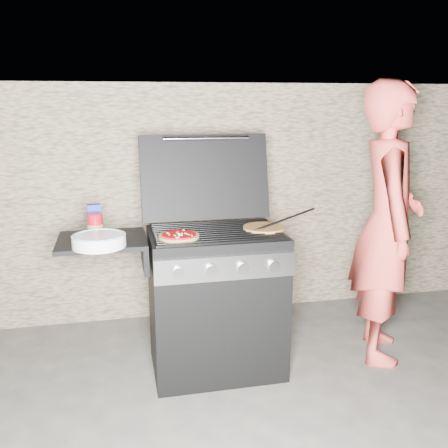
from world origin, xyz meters
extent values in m
plane|color=#3F3D3A|center=(0.00, 0.00, 0.00)|extent=(50.00, 50.00, 0.00)
cube|color=tan|center=(0.00, 1.05, 0.90)|extent=(8.00, 0.35, 1.80)
cylinder|color=#DEAB50|center=(0.30, -0.01, 0.92)|extent=(0.32, 0.32, 0.01)
cylinder|color=#9C0A15|center=(-0.70, 0.04, 0.97)|extent=(0.11, 0.11, 0.14)
cube|color=navy|center=(-0.71, 0.17, 0.99)|extent=(0.08, 0.05, 0.17)
cylinder|color=white|center=(-0.68, -0.17, 0.94)|extent=(0.31, 0.31, 0.07)
imported|color=#E74A40|center=(1.12, -0.03, 0.90)|extent=(0.64, 0.77, 1.80)
cylinder|color=black|center=(0.43, 0.00, 0.96)|extent=(0.47, 0.18, 0.10)
camera|label=1|loc=(-0.57, -2.85, 1.68)|focal=40.00mm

